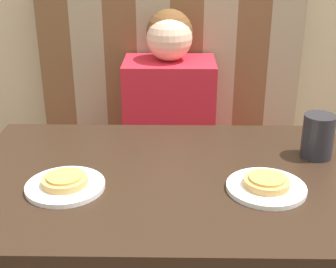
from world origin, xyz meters
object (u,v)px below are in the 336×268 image
object	(u,v)px
pizza_left	(65,180)
person	(169,102)
plate_left	(65,186)
plate_right	(266,188)
drinking_cup	(318,136)
pizza_right	(267,182)

from	to	relation	value
pizza_left	person	bearing A→B (deg)	71.09
plate_left	plate_right	xyz separation A→B (m)	(0.50, 0.00, 0.00)
person	drinking_cup	world-z (taller)	person
plate_left	plate_right	bearing A→B (deg)	0.00
person	drinking_cup	distance (m)	0.68
plate_right	drinking_cup	bearing A→B (deg)	47.93
pizza_left	pizza_right	distance (m)	0.50
plate_left	pizza_right	xyz separation A→B (m)	(0.50, 0.00, 0.02)
person	plate_left	bearing A→B (deg)	-108.91
pizza_left	drinking_cup	xyz separation A→B (m)	(0.67, 0.19, 0.04)
plate_right	pizza_right	size ratio (longest dim) A/B	1.74
pizza_left	pizza_right	xyz separation A→B (m)	(0.50, 0.00, 0.00)
plate_right	drinking_cup	distance (m)	0.26
plate_right	drinking_cup	size ratio (longest dim) A/B	1.58
plate_left	pizza_left	world-z (taller)	pizza_left
plate_left	pizza_right	size ratio (longest dim) A/B	1.74
plate_left	pizza_right	world-z (taller)	pizza_right
pizza_right	drinking_cup	bearing A→B (deg)	47.93
person	drinking_cup	xyz separation A→B (m)	(0.42, -0.53, 0.09)
plate_right	drinking_cup	world-z (taller)	drinking_cup
person	pizza_left	size ratio (longest dim) A/B	5.82
plate_left	drinking_cup	xyz separation A→B (m)	(0.67, 0.19, 0.06)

